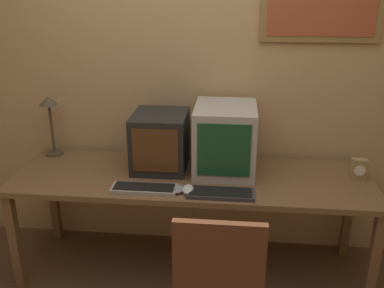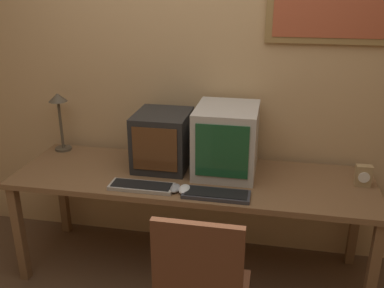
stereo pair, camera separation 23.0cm
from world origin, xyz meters
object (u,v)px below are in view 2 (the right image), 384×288
monitor_left (163,140)px  desk_clock (363,176)px  monitor_right (226,140)px  mouse_near_keyboard (185,189)px  keyboard_main (142,186)px  desk_lamp (59,109)px  keyboard_side (216,194)px  mouse_far_corner (175,188)px

monitor_left → desk_clock: bearing=-2.6°
monitor_right → mouse_near_keyboard: 0.45m
monitor_left → monitor_right: (0.42, -0.00, 0.03)m
keyboard_main → desk_lamp: desk_lamp is taller
keyboard_side → monitor_left: bearing=138.4°
keyboard_main → keyboard_side: (0.45, -0.02, -0.00)m
monitor_left → keyboard_side: bearing=-41.6°
keyboard_main → mouse_near_keyboard: size_ratio=3.45×
mouse_near_keyboard → desk_lamp: size_ratio=0.27×
mouse_far_corner → desk_clock: size_ratio=0.81×
keyboard_main → mouse_far_corner: bearing=1.3°
keyboard_main → mouse_near_keyboard: bearing=0.2°
monitor_right → desk_clock: 0.85m
keyboard_main → desk_lamp: (-0.75, 0.49, 0.30)m
monitor_left → desk_lamp: desk_lamp is taller
monitor_right → keyboard_main: size_ratio=1.18×
monitor_left → mouse_far_corner: (0.16, -0.35, -0.17)m
keyboard_side → desk_lamp: (-1.21, 0.51, 0.30)m
monitor_right → desk_clock: bearing=-3.6°
monitor_left → monitor_right: size_ratio=0.86×
mouse_far_corner → keyboard_main: bearing=-178.7°
desk_lamp → desk_clock: bearing=-5.5°
monitor_left → mouse_far_corner: bearing=-64.8°
keyboard_main → mouse_near_keyboard: mouse_near_keyboard is taller
monitor_right → keyboard_main: 0.61m
desk_clock → monitor_right: bearing=176.4°
mouse_far_corner → keyboard_side: bearing=-4.6°
desk_clock → desk_lamp: bearing=174.5°
monitor_right → mouse_near_keyboard: monitor_right is taller
monitor_left → keyboard_side: monitor_left is taller
monitor_right → keyboard_main: monitor_right is taller
mouse_far_corner → desk_clock: desk_clock is taller
monitor_right → desk_lamp: monitor_right is taller
keyboard_side → mouse_near_keyboard: bearing=175.2°
monitor_right → keyboard_side: 0.42m
keyboard_side → desk_lamp: desk_lamp is taller
mouse_far_corner → monitor_left: bearing=115.2°
monitor_right → mouse_far_corner: size_ratio=4.31×
monitor_left → desk_lamp: size_ratio=0.92×
keyboard_main → desk_clock: size_ratio=2.97×
keyboard_main → desk_clock: bearing=12.7°
mouse_far_corner → desk_lamp: 1.11m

